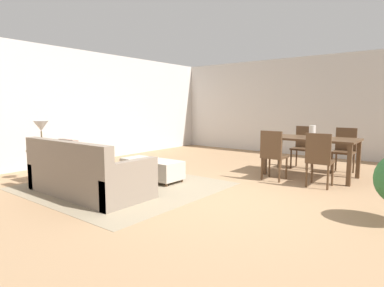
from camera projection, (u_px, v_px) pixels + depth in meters
name	position (u px, v px, depth m)	size (l,w,h in m)	color
ground_plane	(223.00, 199.00, 4.73)	(10.80, 10.80, 0.00)	#9E7A56
wall_back	(324.00, 107.00, 8.49)	(9.00, 0.12, 2.70)	beige
wall_left	(77.00, 107.00, 7.71)	(0.12, 11.00, 2.70)	beige
area_rug	(124.00, 186.00, 5.48)	(3.00, 2.80, 0.01)	gray
couch	(86.00, 176.00, 4.95)	(2.05, 0.94, 0.86)	gray
ottoman_table	(152.00, 168.00, 5.91)	(1.20, 0.51, 0.38)	#B7AD9E
side_table	(43.00, 157.00, 5.73)	(0.40, 0.40, 0.58)	olive
table_lamp	(41.00, 127.00, 5.67)	(0.26, 0.26, 0.53)	brown
dining_table	(311.00, 142.00, 6.17)	(1.67, 0.88, 0.76)	#513823
dining_chair_near_left	(273.00, 152.00, 5.84)	(0.40, 0.40, 0.92)	#513823
dining_chair_near_right	(319.00, 157.00, 5.32)	(0.42, 0.42, 0.92)	#513823
dining_chair_far_left	(303.00, 144.00, 7.05)	(0.40, 0.40, 0.92)	#513823
dining_chair_far_right	(345.00, 148.00, 6.52)	(0.40, 0.40, 0.92)	#513823
vase_centerpiece	(312.00, 132.00, 6.11)	(0.12, 0.12, 0.24)	silver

